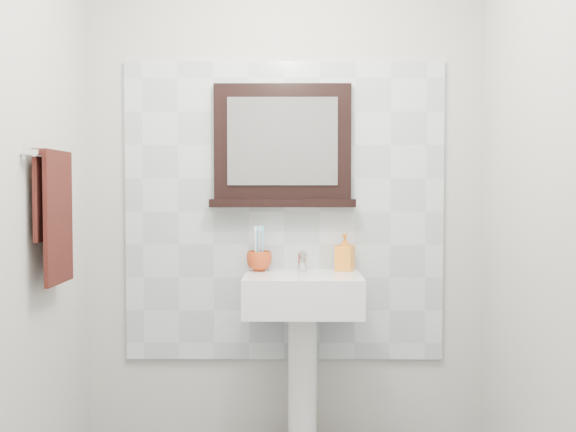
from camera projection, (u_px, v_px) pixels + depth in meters
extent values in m
cube|color=#BBB9B2|center=(284.00, 192.00, 3.40)|extent=(2.00, 0.01, 2.50)
cube|color=#BBB9B2|center=(270.00, 199.00, 1.20)|extent=(2.00, 0.01, 2.50)
cube|color=#BBB9B2|center=(574.00, 194.00, 2.29)|extent=(0.01, 2.20, 2.50)
cube|color=silver|center=(284.00, 211.00, 3.39)|extent=(1.60, 0.02, 1.50)
cylinder|color=white|center=(302.00, 380.00, 3.26)|extent=(0.14, 0.14, 0.68)
cube|color=white|center=(303.00, 294.00, 3.18)|extent=(0.55, 0.44, 0.18)
cylinder|color=silver|center=(303.00, 278.00, 3.15)|extent=(0.32, 0.32, 0.02)
cylinder|color=#4C4C4F|center=(303.00, 276.00, 3.15)|extent=(0.04, 0.04, 0.00)
cylinder|color=silver|center=(302.00, 262.00, 3.32)|extent=(0.04, 0.04, 0.09)
cylinder|color=silver|center=(302.00, 258.00, 3.28)|extent=(0.02, 0.10, 0.02)
cube|color=silver|center=(302.00, 251.00, 3.33)|extent=(0.02, 0.07, 0.01)
imported|color=#B43B15|center=(259.00, 261.00, 3.31)|extent=(0.13, 0.13, 0.10)
cylinder|color=white|center=(255.00, 250.00, 3.30)|extent=(0.01, 0.01, 0.19)
cube|color=white|center=(255.00, 229.00, 3.29)|extent=(0.01, 0.01, 0.03)
cylinder|color=#66C4EA|center=(262.00, 250.00, 3.30)|extent=(0.01, 0.01, 0.19)
cube|color=#66C4EA|center=(262.00, 229.00, 3.30)|extent=(0.01, 0.01, 0.03)
cylinder|color=white|center=(259.00, 249.00, 3.33)|extent=(0.01, 0.01, 0.19)
cube|color=white|center=(259.00, 229.00, 3.32)|extent=(0.01, 0.01, 0.03)
cylinder|color=#66C4EA|center=(257.00, 249.00, 3.32)|extent=(0.01, 0.01, 0.19)
cube|color=#66C4EA|center=(257.00, 229.00, 3.32)|extent=(0.01, 0.01, 0.03)
imported|color=orange|center=(345.00, 252.00, 3.32)|extent=(0.11, 0.11, 0.18)
cube|color=black|center=(283.00, 142.00, 3.35)|extent=(0.68, 0.06, 0.57)
cube|color=#99999E|center=(282.00, 141.00, 3.32)|extent=(0.54, 0.01, 0.43)
cube|color=black|center=(282.00, 203.00, 3.34)|extent=(0.72, 0.11, 0.04)
cylinder|color=silver|center=(53.00, 155.00, 2.76)|extent=(0.03, 0.40, 0.03)
cylinder|color=silver|center=(27.00, 153.00, 2.57)|extent=(0.05, 0.02, 0.02)
cylinder|color=silver|center=(61.00, 157.00, 2.95)|extent=(0.05, 0.02, 0.02)
cube|color=#35120E|center=(58.00, 221.00, 2.78)|extent=(0.02, 0.30, 0.52)
cube|color=#35120E|center=(48.00, 199.00, 2.77)|extent=(0.02, 0.30, 0.34)
cube|color=#35120E|center=(53.00, 154.00, 2.76)|extent=(0.06, 0.30, 0.03)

